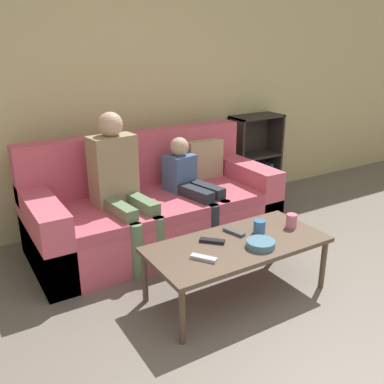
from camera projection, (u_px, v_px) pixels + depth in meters
The scene contains 12 objects.
wall_back at pixel (118, 85), 3.86m from camera, with size 12.00×0.06×2.60m.
couch at pixel (154, 209), 3.71m from camera, with size 2.09×0.91×0.92m.
bookshelf at pixel (253, 166), 4.78m from camera, with size 0.57×0.28×0.92m.
coffee_table at pixel (237, 247), 2.89m from camera, with size 1.24×0.58×0.40m.
person_adult at pixel (119, 178), 3.34m from camera, with size 0.39×0.66×1.17m.
person_child at pixel (192, 184), 3.66m from camera, with size 0.36×0.66×0.90m.
cup_near at pixel (291, 221), 3.10m from camera, with size 0.08×0.08×0.10m.
cup_far at pixel (259, 227), 3.01m from camera, with size 0.08×0.08×0.09m.
tv_remote_0 at pixel (234, 232), 3.02m from camera, with size 0.09×0.18×0.02m.
tv_remote_1 at pixel (204, 258), 2.66m from camera, with size 0.14×0.17×0.02m.
tv_remote_2 at pixel (212, 241), 2.88m from camera, with size 0.15×0.15×0.02m.
snack_bowl at pixel (261, 244), 2.82m from camera, with size 0.19×0.19×0.05m.
Camera 1 is at (-1.49, -0.83, 1.71)m, focal length 40.00 mm.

